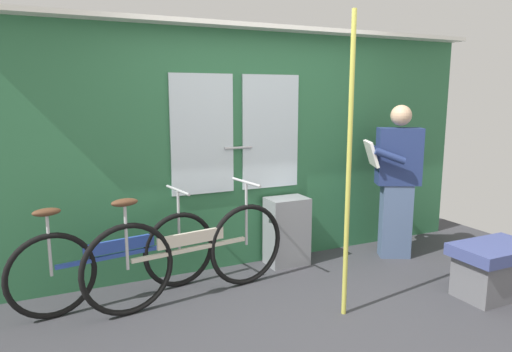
% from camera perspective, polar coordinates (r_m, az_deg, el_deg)
% --- Properties ---
extents(ground_plane, '(6.00, 4.08, 0.04)m').
position_cam_1_polar(ground_plane, '(3.80, 8.03, -16.52)').
color(ground_plane, '#38383D').
extents(train_door_wall, '(5.00, 0.28, 2.30)m').
position_cam_1_polar(train_door_wall, '(4.50, -0.22, 4.04)').
color(train_door_wall, '#2D6B42').
rests_on(train_door_wall, ground_plane).
extents(bicycle_near_door, '(1.70, 0.47, 0.88)m').
position_cam_1_polar(bicycle_near_door, '(3.95, -16.57, -9.83)').
color(bicycle_near_door, black).
rests_on(bicycle_near_door, ground_plane).
extents(bicycle_leaning_behind, '(1.78, 0.45, 0.94)m').
position_cam_1_polar(bicycle_leaning_behind, '(3.86, -8.08, -9.49)').
color(bicycle_leaning_behind, black).
rests_on(bicycle_leaning_behind, ground_plane).
extents(passenger_reading_newspaper, '(0.61, 0.55, 1.57)m').
position_cam_1_polar(passenger_reading_newspaper, '(4.91, 17.01, -0.31)').
color(passenger_reading_newspaper, slate).
rests_on(passenger_reading_newspaper, ground_plane).
extents(trash_bin_by_wall, '(0.40, 0.28, 0.68)m').
position_cam_1_polar(trash_bin_by_wall, '(4.60, 3.84, -6.83)').
color(trash_bin_by_wall, gray).
rests_on(trash_bin_by_wall, ground_plane).
extents(handrail_pole, '(0.04, 0.04, 2.26)m').
position_cam_1_polar(handrail_pole, '(3.44, 11.41, 0.77)').
color(handrail_pole, '#C6C14C').
rests_on(handrail_pole, ground_plane).
extents(bench_seat_corner, '(0.70, 0.44, 0.45)m').
position_cam_1_polar(bench_seat_corner, '(4.40, 27.37, -10.16)').
color(bench_seat_corner, '#3D477F').
rests_on(bench_seat_corner, ground_plane).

